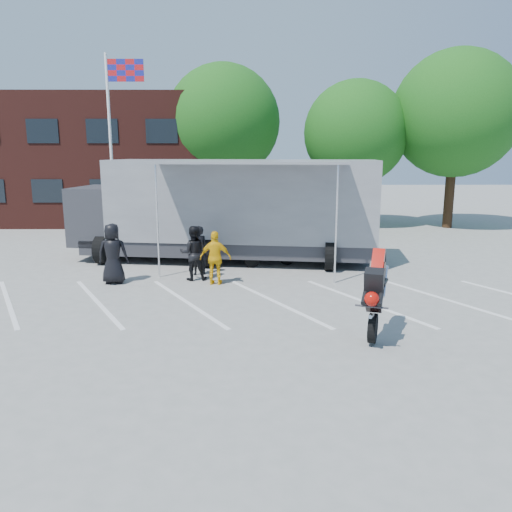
{
  "coord_description": "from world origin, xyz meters",
  "views": [
    {
      "loc": [
        -0.41,
        -11.91,
        3.97
      ],
      "look_at": [
        -0.33,
        0.85,
        1.3
      ],
      "focal_mm": 35.0,
      "sensor_mm": 36.0,
      "label": 1
    }
  ],
  "objects_px": {
    "tree_mid": "(356,133)",
    "spectator_leather_c": "(193,253)",
    "transporter_truck": "(230,261)",
    "stunt_bike_rider": "(376,333)",
    "tree_right": "(456,114)",
    "spectator_hivis": "(216,258)",
    "flagpole": "(116,126)",
    "tree_left": "(223,122)",
    "spectator_leather_b": "(199,250)",
    "spectator_leather_a": "(113,254)",
    "parked_motorcycle": "(270,266)"
  },
  "relations": [
    {
      "from": "tree_left",
      "to": "tree_mid",
      "type": "distance_m",
      "value": 7.1
    },
    {
      "from": "spectator_leather_b",
      "to": "flagpole",
      "type": "bearing_deg",
      "value": -78.45
    },
    {
      "from": "tree_mid",
      "to": "spectator_leather_a",
      "type": "xyz_separation_m",
      "value": [
        -9.68,
        -12.0,
        -4.01
      ]
    },
    {
      "from": "spectator_hivis",
      "to": "tree_left",
      "type": "bearing_deg",
      "value": -81.5
    },
    {
      "from": "tree_left",
      "to": "stunt_bike_rider",
      "type": "xyz_separation_m",
      "value": [
        4.34,
        -17.39,
        -5.57
      ]
    },
    {
      "from": "spectator_leather_b",
      "to": "transporter_truck",
      "type": "bearing_deg",
      "value": -135.72
    },
    {
      "from": "tree_right",
      "to": "stunt_bike_rider",
      "type": "relative_size",
      "value": 4.34
    },
    {
      "from": "spectator_leather_a",
      "to": "spectator_hivis",
      "type": "height_order",
      "value": "spectator_leather_a"
    },
    {
      "from": "stunt_bike_rider",
      "to": "spectator_leather_a",
      "type": "height_order",
      "value": "spectator_leather_a"
    },
    {
      "from": "spectator_hivis",
      "to": "stunt_bike_rider",
      "type": "bearing_deg",
      "value": 138.91
    },
    {
      "from": "tree_left",
      "to": "spectator_leather_a",
      "type": "bearing_deg",
      "value": -101.66
    },
    {
      "from": "flagpole",
      "to": "tree_right",
      "type": "bearing_deg",
      "value": 15.48
    },
    {
      "from": "tree_left",
      "to": "spectator_leather_b",
      "type": "xyz_separation_m",
      "value": [
        -0.19,
        -11.91,
        -4.75
      ]
    },
    {
      "from": "transporter_truck",
      "to": "parked_motorcycle",
      "type": "xyz_separation_m",
      "value": [
        1.46,
        -0.91,
        0.0
      ]
    },
    {
      "from": "stunt_bike_rider",
      "to": "transporter_truck",
      "type": "bearing_deg",
      "value": 135.21
    },
    {
      "from": "parked_motorcycle",
      "to": "tree_right",
      "type": "bearing_deg",
      "value": -65.57
    },
    {
      "from": "transporter_truck",
      "to": "parked_motorcycle",
      "type": "bearing_deg",
      "value": -24.01
    },
    {
      "from": "spectator_leather_a",
      "to": "spectator_leather_b",
      "type": "relative_size",
      "value": 1.14
    },
    {
      "from": "tree_left",
      "to": "spectator_leather_b",
      "type": "relative_size",
      "value": 5.31
    },
    {
      "from": "tree_mid",
      "to": "spectator_leather_c",
      "type": "height_order",
      "value": "tree_mid"
    },
    {
      "from": "tree_mid",
      "to": "transporter_truck",
      "type": "distance_m",
      "value": 11.85
    },
    {
      "from": "flagpole",
      "to": "spectator_leather_a",
      "type": "height_order",
      "value": "flagpole"
    },
    {
      "from": "transporter_truck",
      "to": "spectator_leather_a",
      "type": "height_order",
      "value": "spectator_leather_a"
    },
    {
      "from": "flagpole",
      "to": "transporter_truck",
      "type": "xyz_separation_m",
      "value": [
        4.97,
        -3.75,
        -5.05
      ]
    },
    {
      "from": "spectator_leather_a",
      "to": "tree_right",
      "type": "bearing_deg",
      "value": -144.36
    },
    {
      "from": "parked_motorcycle",
      "to": "spectator_leather_a",
      "type": "bearing_deg",
      "value": 97.11
    },
    {
      "from": "spectator_leather_c",
      "to": "spectator_leather_b",
      "type": "bearing_deg",
      "value": -104.31
    },
    {
      "from": "tree_mid",
      "to": "spectator_leather_c",
      "type": "relative_size",
      "value": 4.46
    },
    {
      "from": "spectator_leather_b",
      "to": "tree_mid",
      "type": "bearing_deg",
      "value": -146.31
    },
    {
      "from": "tree_left",
      "to": "stunt_bike_rider",
      "type": "distance_m",
      "value": 18.76
    },
    {
      "from": "tree_left",
      "to": "stunt_bike_rider",
      "type": "relative_size",
      "value": 4.12
    },
    {
      "from": "tree_right",
      "to": "spectator_leather_a",
      "type": "bearing_deg",
      "value": -141.93
    },
    {
      "from": "flagpole",
      "to": "spectator_leather_b",
      "type": "distance_m",
      "value": 8.33
    },
    {
      "from": "parked_motorcycle",
      "to": "stunt_bike_rider",
      "type": "bearing_deg",
      "value": 179.13
    },
    {
      "from": "parked_motorcycle",
      "to": "transporter_truck",
      "type": "bearing_deg",
      "value": 39.6
    },
    {
      "from": "spectator_leather_b",
      "to": "spectator_leather_c",
      "type": "bearing_deg",
      "value": 59.27
    },
    {
      "from": "flagpole",
      "to": "tree_left",
      "type": "relative_size",
      "value": 0.93
    },
    {
      "from": "stunt_bike_rider",
      "to": "spectator_leather_b",
      "type": "xyz_separation_m",
      "value": [
        -4.52,
        5.48,
        0.81
      ]
    },
    {
      "from": "flagpole",
      "to": "transporter_truck",
      "type": "height_order",
      "value": "flagpole"
    },
    {
      "from": "transporter_truck",
      "to": "stunt_bike_rider",
      "type": "relative_size",
      "value": 5.53
    },
    {
      "from": "tree_right",
      "to": "spectator_hivis",
      "type": "bearing_deg",
      "value": -134.75
    },
    {
      "from": "tree_right",
      "to": "spectator_hivis",
      "type": "relative_size",
      "value": 5.56
    },
    {
      "from": "flagpole",
      "to": "tree_left",
      "type": "height_order",
      "value": "tree_left"
    },
    {
      "from": "tree_right",
      "to": "spectator_hivis",
      "type": "height_order",
      "value": "tree_right"
    },
    {
      "from": "tree_left",
      "to": "spectator_leather_a",
      "type": "xyz_separation_m",
      "value": [
        -2.68,
        -13.0,
        -4.64
      ]
    },
    {
      "from": "tree_mid",
      "to": "parked_motorcycle",
      "type": "height_order",
      "value": "tree_mid"
    },
    {
      "from": "spectator_hivis",
      "to": "parked_motorcycle",
      "type": "bearing_deg",
      "value": -118.31
    },
    {
      "from": "tree_mid",
      "to": "spectator_hivis",
      "type": "distance_m",
      "value": 14.4
    },
    {
      "from": "tree_right",
      "to": "parked_motorcycle",
      "type": "relative_size",
      "value": 4.77
    },
    {
      "from": "tree_right",
      "to": "spectator_leather_a",
      "type": "height_order",
      "value": "tree_right"
    }
  ]
}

